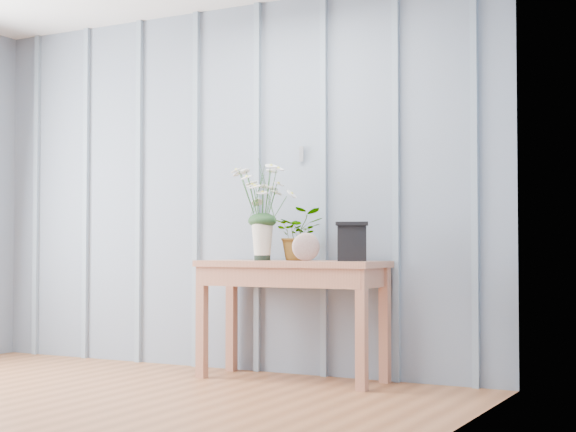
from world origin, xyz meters
The scene contains 6 objects.
room_shell centered at (0.00, 0.92, 1.99)m, with size 4.00×4.50×2.50m.
sideboard centered at (0.64, 1.99, 0.64)m, with size 1.20×0.45×0.75m.
daisy_vase centered at (0.44, 1.97, 1.16)m, with size 0.46×0.35×0.66m.
spider_plant centered at (0.64, 2.09, 0.92)m, with size 0.30×0.26×0.34m, color #18351A.
felt_disc_vessel centered at (0.77, 1.94, 0.84)m, with size 0.17×0.05×0.17m, color #834C51.
carved_box centered at (1.07, 1.97, 0.87)m, with size 0.24×0.22×0.24m.
Camera 1 is at (3.23, -2.92, 0.84)m, focal length 55.00 mm.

